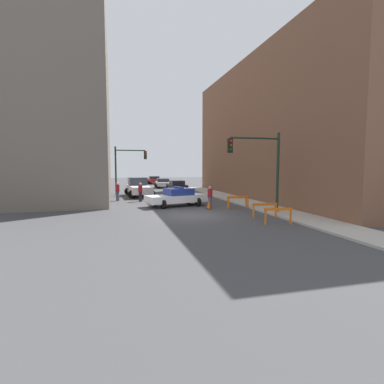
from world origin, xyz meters
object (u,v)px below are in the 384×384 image
traffic_light_far (126,163)px  barrier_mid (265,208)px  barrier_corner (238,200)px  police_car (177,197)px  barrier_front (278,213)px  parked_car_mid (163,183)px  pedestrian_corner (118,191)px  white_truck (139,187)px  pedestrian_crossing (140,192)px  parked_car_far (154,180)px  traffic_light_near (262,160)px  pedestrian_sidewalk (210,197)px  parked_car_near (177,186)px  barrier_back (237,200)px  traffic_cone (209,205)px

traffic_light_far → barrier_mid: size_ratio=3.25×
barrier_corner → barrier_mid: bearing=-92.3°
police_car → barrier_front: police_car is taller
barrier_corner → police_car: bearing=153.1°
parked_car_mid → pedestrian_corner: size_ratio=2.66×
white_truck → pedestrian_crossing: (-0.23, -4.63, -0.04)m
pedestrian_crossing → parked_car_far: bearing=124.6°
traffic_light_near → barrier_front: 4.67m
white_truck → parked_car_far: 20.76m
parked_car_mid → barrier_front: bearing=-82.4°
parked_car_far → pedestrian_sidewalk: (0.15, -30.52, 0.19)m
traffic_light_near → police_car: 7.33m
white_truck → pedestrian_corner: (-2.17, -3.62, -0.04)m
traffic_light_far → parked_car_far: 19.01m
parked_car_near → pedestrian_sidewalk: pedestrian_sidewalk is taller
traffic_light_far → barrier_back: (7.43, -13.09, -2.78)m
parked_car_mid → parked_car_far: 9.25m
traffic_light_near → barrier_back: size_ratio=3.25×
police_car → white_truck: (-2.27, 8.41, 0.18)m
parked_car_near → white_truck: bearing=-136.7°
barrier_front → pedestrian_crossing: bearing=117.1°
pedestrian_crossing → traffic_light_far: bearing=142.2°
traffic_light_near → pedestrian_corner: 13.57m
pedestrian_sidewalk → parked_car_near: bearing=157.5°
white_truck → barrier_mid: (6.33, -14.88, -0.29)m
parked_car_far → traffic_cone: size_ratio=6.61×
pedestrian_corner → barrier_front: pedestrian_corner is taller
traffic_light_far → traffic_cone: bearing=-67.3°
pedestrian_corner → pedestrian_crossing: bearing=-92.9°
barrier_mid → police_car: bearing=122.1°
traffic_cone → pedestrian_corner: bearing=132.9°
pedestrian_sidewalk → barrier_front: size_ratio=1.04×
barrier_corner → pedestrian_sidewalk: bearing=170.7°
parked_car_mid → white_truck: bearing=-107.2°
parked_car_near → parked_car_mid: bearing=95.7°
barrier_mid → traffic_cone: bearing=115.7°
traffic_light_near → white_truck: bearing=117.3°
pedestrian_sidewalk → barrier_mid: 5.07m
traffic_light_far → barrier_back: bearing=-60.4°
parked_car_near → pedestrian_corner: pedestrian_corner is taller
parked_car_near → parked_car_mid: size_ratio=0.99×
barrier_front → barrier_mid: (0.29, 2.03, 0.00)m
traffic_light_far → barrier_corner: 15.20m
parked_car_far → barrier_corner: 30.96m
traffic_light_near → pedestrian_sidewalk: (-2.51, 3.16, -2.67)m
pedestrian_corner → barrier_front: (8.21, -13.30, -0.24)m
police_car → barrier_mid: police_car is taller
traffic_cone → barrier_front: bearing=-74.1°
white_truck → pedestrian_sidewalk: 11.11m
parked_car_mid → parked_car_far: size_ratio=1.02×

